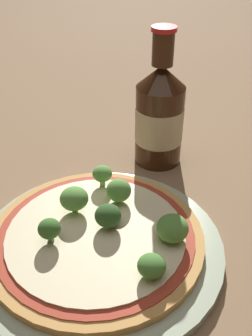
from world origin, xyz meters
The scene contains 11 objects.
ground_plane centered at (0.00, 0.00, 0.00)m, with size 3.00×3.00×0.00m, color #846647.
plate centered at (0.00, 0.01, 0.01)m, with size 0.28×0.28×0.01m.
pizza centered at (0.00, 0.01, 0.02)m, with size 0.25×0.25×0.01m.
broccoli_floret_0 centered at (-0.04, 0.04, 0.04)m, with size 0.03×0.03×0.03m.
broccoli_floret_1 centered at (0.02, 0.01, 0.04)m, with size 0.03×0.03×0.03m.
broccoli_floret_2 centered at (0.05, -0.05, 0.04)m, with size 0.04×0.04×0.03m.
broccoli_floret_3 centered at (0.01, 0.06, 0.04)m, with size 0.03×0.03×0.03m.
broccoli_floret_4 centered at (0.07, 0.08, 0.04)m, with size 0.03×0.03×0.03m.
broccoli_floret_5 centered at (0.00, -0.07, 0.04)m, with size 0.03×0.03×0.02m.
broccoli_floret_6 centered at (0.06, 0.04, 0.04)m, with size 0.03×0.03×0.03m.
beer_bottle centered at (0.19, 0.09, 0.08)m, with size 0.07×0.07×0.20m.
Camera 1 is at (-0.20, -0.24, 0.34)m, focal length 42.00 mm.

